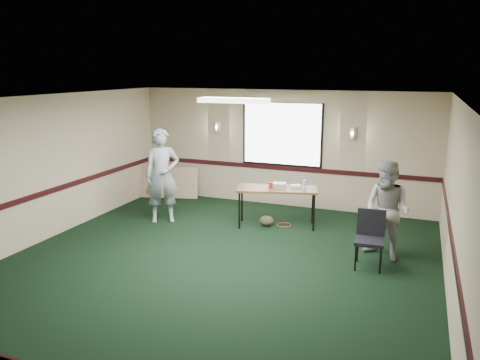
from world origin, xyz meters
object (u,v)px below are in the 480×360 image
(folding_table, at_px, (277,191))
(person_left, at_px, (162,176))
(conference_chair, at_px, (370,234))
(projector, at_px, (279,185))
(person_right, at_px, (387,211))

(folding_table, height_order, person_left, person_left)
(conference_chair, bearing_deg, projector, 141.15)
(folding_table, relative_size, person_left, 0.87)
(person_left, bearing_deg, projector, -17.77)
(folding_table, xyz_separation_m, person_left, (-2.33, -0.56, 0.24))
(person_left, height_order, person_right, person_left)
(folding_table, relative_size, person_right, 1.02)
(projector, distance_m, person_right, 2.41)
(conference_chair, relative_size, person_right, 0.55)
(person_right, bearing_deg, folding_table, -174.92)
(projector, bearing_deg, person_left, -176.82)
(projector, xyz_separation_m, conference_chair, (1.97, -1.44, -0.31))
(projector, height_order, person_left, person_left)
(projector, xyz_separation_m, person_left, (-2.36, -0.62, 0.14))
(conference_chair, bearing_deg, person_left, 166.62)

